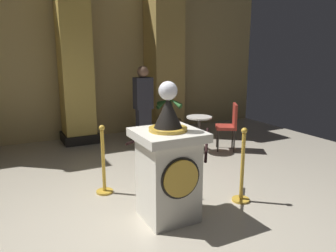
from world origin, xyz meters
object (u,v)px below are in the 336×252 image
object	(u,v)px
potted_palm_right	(169,126)
stanchion_near	(242,176)
pedestal_clock	(168,166)
bystander_guest	(143,106)
cafe_chair_red	(230,123)
cafe_table	(199,130)
stanchion_far	(104,170)

from	to	relation	value
potted_palm_right	stanchion_near	bearing A→B (deg)	-100.34
pedestal_clock	bystander_guest	bearing A→B (deg)	72.72
cafe_chair_red	bystander_guest	bearing A→B (deg)	150.00
potted_palm_right	bystander_guest	world-z (taller)	bystander_guest
bystander_guest	cafe_chair_red	size ratio (longest dim) A/B	1.77
stanchion_near	cafe_table	bearing A→B (deg)	72.26
stanchion_far	cafe_chair_red	xyz separation A→B (m)	(2.88, 0.88, 0.23)
stanchion_near	cafe_table	xyz separation A→B (m)	(0.69, 2.17, 0.10)
stanchion_near	stanchion_far	bearing A→B (deg)	144.89
stanchion_near	stanchion_far	world-z (taller)	stanchion_near
stanchion_far	cafe_chair_red	distance (m)	3.02
stanchion_near	bystander_guest	size ratio (longest dim) A/B	0.60
stanchion_far	cafe_chair_red	world-z (taller)	stanchion_far
pedestal_clock	cafe_table	bearing A→B (deg)	50.06
stanchion_near	cafe_chair_red	world-z (taller)	stanchion_near
cafe_table	bystander_guest	bearing A→B (deg)	142.77
potted_palm_right	stanchion_far	bearing A→B (deg)	-134.71
stanchion_far	potted_palm_right	world-z (taller)	potted_palm_right
pedestal_clock	bystander_guest	size ratio (longest dim) A/B	0.98
cafe_chair_red	cafe_table	bearing A→B (deg)	162.83
cafe_table	cafe_chair_red	bearing A→B (deg)	-17.17
stanchion_near	cafe_chair_red	distance (m)	2.39
potted_palm_right	bystander_guest	size ratio (longest dim) A/B	0.60
stanchion_near	bystander_guest	world-z (taller)	bystander_guest
pedestal_clock	stanchion_far	world-z (taller)	pedestal_clock
cafe_table	cafe_chair_red	size ratio (longest dim) A/B	0.75
stanchion_far	potted_palm_right	bearing A→B (deg)	45.29
bystander_guest	cafe_chair_red	world-z (taller)	bystander_guest
stanchion_far	bystander_guest	bearing A→B (deg)	52.19
pedestal_clock	cafe_chair_red	world-z (taller)	pedestal_clock
cafe_table	cafe_chair_red	distance (m)	0.65
pedestal_clock	cafe_table	world-z (taller)	pedestal_clock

